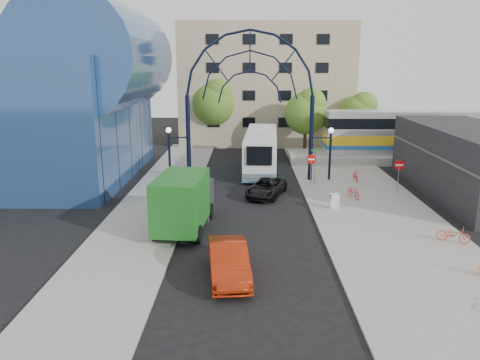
{
  "coord_description": "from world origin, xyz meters",
  "views": [
    {
      "loc": [
        -0.22,
        -23.74,
        9.5
      ],
      "look_at": [
        -0.66,
        6.0,
        2.04
      ],
      "focal_mm": 35.0,
      "sensor_mm": 36.0,
      "label": 1
    }
  ],
  "objects_px": {
    "do_not_enter_sign": "(399,168)",
    "green_truck": "(185,201)",
    "bike_near_a": "(354,191)",
    "bike_near_b": "(356,176)",
    "gateway_arch": "(250,75)",
    "sandwich_board": "(335,200)",
    "black_suv": "(266,188)",
    "red_sedan": "(228,261)",
    "street_name_sign": "(315,159)",
    "tree_north_b": "(215,101)",
    "bike_far_a": "(453,234)",
    "train_car": "(454,132)",
    "city_bus": "(261,150)",
    "stop_sign": "(311,162)",
    "tree_north_c": "(359,112)",
    "tree_north_a": "(307,111)"
  },
  "relations": [
    {
      "from": "bike_near_b",
      "to": "street_name_sign",
      "type": "bearing_deg",
      "value": -168.7
    },
    {
      "from": "train_car",
      "to": "bike_near_b",
      "type": "bearing_deg",
      "value": -142.72
    },
    {
      "from": "street_name_sign",
      "to": "black_suv",
      "type": "relative_size",
      "value": 0.61
    },
    {
      "from": "red_sedan",
      "to": "bike_near_a",
      "type": "relative_size",
      "value": 2.81
    },
    {
      "from": "sandwich_board",
      "to": "tree_north_a",
      "type": "height_order",
      "value": "tree_north_a"
    },
    {
      "from": "bike_far_a",
      "to": "train_car",
      "type": "bearing_deg",
      "value": 3.05
    },
    {
      "from": "city_bus",
      "to": "black_suv",
      "type": "distance_m",
      "value": 9.19
    },
    {
      "from": "do_not_enter_sign",
      "to": "green_truck",
      "type": "relative_size",
      "value": 0.36
    },
    {
      "from": "stop_sign",
      "to": "street_name_sign",
      "type": "xyz_separation_m",
      "value": [
        0.4,
        0.6,
        0.14
      ]
    },
    {
      "from": "tree_north_b",
      "to": "stop_sign",
      "type": "bearing_deg",
      "value": -64.17
    },
    {
      "from": "black_suv",
      "to": "bike_far_a",
      "type": "xyz_separation_m",
      "value": [
        9.69,
        -9.22,
        -0.08
      ]
    },
    {
      "from": "street_name_sign",
      "to": "bike_near_a",
      "type": "bearing_deg",
      "value": -60.9
    },
    {
      "from": "sandwich_board",
      "to": "do_not_enter_sign",
      "type": "bearing_deg",
      "value": 36.68
    },
    {
      "from": "train_car",
      "to": "city_bus",
      "type": "xyz_separation_m",
      "value": [
        -18.9,
        -3.59,
        -1.12
      ]
    },
    {
      "from": "tree_north_b",
      "to": "red_sedan",
      "type": "distance_m",
      "value": 34.46
    },
    {
      "from": "street_name_sign",
      "to": "city_bus",
      "type": "bearing_deg",
      "value": 125.25
    },
    {
      "from": "tree_north_c",
      "to": "red_sedan",
      "type": "relative_size",
      "value": 1.34
    },
    {
      "from": "city_bus",
      "to": "bike_far_a",
      "type": "xyz_separation_m",
      "value": [
        9.81,
        -18.34,
        -1.22
      ]
    },
    {
      "from": "gateway_arch",
      "to": "stop_sign",
      "type": "distance_m",
      "value": 8.37
    },
    {
      "from": "bike_near_a",
      "to": "bike_near_b",
      "type": "relative_size",
      "value": 1.09
    },
    {
      "from": "stop_sign",
      "to": "street_name_sign",
      "type": "relative_size",
      "value": 0.89
    },
    {
      "from": "sandwich_board",
      "to": "tree_north_b",
      "type": "xyz_separation_m",
      "value": [
        -9.48,
        23.95,
        4.52
      ]
    },
    {
      "from": "do_not_enter_sign",
      "to": "green_truck",
      "type": "distance_m",
      "value": 16.71
    },
    {
      "from": "tree_north_a",
      "to": "bike_far_a",
      "type": "distance_m",
      "value": 26.61
    },
    {
      "from": "sandwich_board",
      "to": "black_suv",
      "type": "bearing_deg",
      "value": 142.96
    },
    {
      "from": "city_bus",
      "to": "bike_near_b",
      "type": "height_order",
      "value": "city_bus"
    },
    {
      "from": "tree_north_b",
      "to": "red_sedan",
      "type": "height_order",
      "value": "tree_north_b"
    },
    {
      "from": "gateway_arch",
      "to": "street_name_sign",
      "type": "distance_m",
      "value": 8.38
    },
    {
      "from": "stop_sign",
      "to": "train_car",
      "type": "xyz_separation_m",
      "value": [
        15.2,
        10.0,
        0.91
      ]
    },
    {
      "from": "gateway_arch",
      "to": "green_truck",
      "type": "relative_size",
      "value": 1.97
    },
    {
      "from": "black_suv",
      "to": "bike_near_b",
      "type": "relative_size",
      "value": 2.9
    },
    {
      "from": "city_bus",
      "to": "green_truck",
      "type": "relative_size",
      "value": 1.81
    },
    {
      "from": "street_name_sign",
      "to": "green_truck",
      "type": "height_order",
      "value": "green_truck"
    },
    {
      "from": "tree_north_b",
      "to": "black_suv",
      "type": "distance_m",
      "value": 21.75
    },
    {
      "from": "tree_north_c",
      "to": "bike_far_a",
      "type": "distance_m",
      "value": 28.13
    },
    {
      "from": "red_sedan",
      "to": "bike_near_b",
      "type": "height_order",
      "value": "red_sedan"
    },
    {
      "from": "tree_north_c",
      "to": "street_name_sign",
      "type": "bearing_deg",
      "value": -114.31
    },
    {
      "from": "bike_near_b",
      "to": "bike_far_a",
      "type": "bearing_deg",
      "value": -81.5
    },
    {
      "from": "street_name_sign",
      "to": "red_sedan",
      "type": "distance_m",
      "value": 17.9
    },
    {
      "from": "green_truck",
      "to": "red_sedan",
      "type": "bearing_deg",
      "value": -61.64
    },
    {
      "from": "gateway_arch",
      "to": "bike_near_b",
      "type": "height_order",
      "value": "gateway_arch"
    },
    {
      "from": "stop_sign",
      "to": "do_not_enter_sign",
      "type": "relative_size",
      "value": 1.01
    },
    {
      "from": "gateway_arch",
      "to": "tree_north_b",
      "type": "height_order",
      "value": "gateway_arch"
    },
    {
      "from": "do_not_enter_sign",
      "to": "bike_far_a",
      "type": "distance_m",
      "value": 10.03
    },
    {
      "from": "street_name_sign",
      "to": "bike_near_b",
      "type": "xyz_separation_m",
      "value": [
        3.45,
        0.76,
        -1.53
      ]
    },
    {
      "from": "green_truck",
      "to": "black_suv",
      "type": "height_order",
      "value": "green_truck"
    },
    {
      "from": "stop_sign",
      "to": "bike_far_a",
      "type": "distance_m",
      "value": 13.48
    },
    {
      "from": "street_name_sign",
      "to": "bike_far_a",
      "type": "xyz_separation_m",
      "value": [
        5.7,
        -12.53,
        -1.57
      ]
    },
    {
      "from": "do_not_enter_sign",
      "to": "bike_far_a",
      "type": "bearing_deg",
      "value": -90.55
    },
    {
      "from": "do_not_enter_sign",
      "to": "bike_near_b",
      "type": "xyz_separation_m",
      "value": [
        -2.35,
        3.36,
        -1.38
      ]
    }
  ]
}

